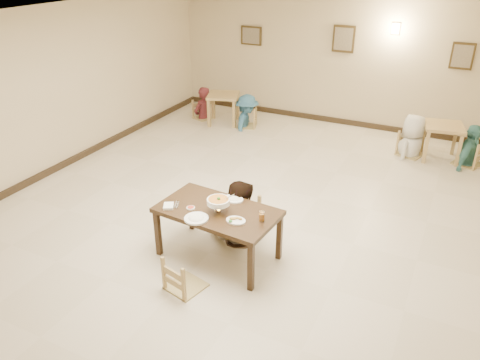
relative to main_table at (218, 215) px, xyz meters
The scene contains 31 objects.
floor 1.31m from the main_table, 97.98° to the left, with size 10.00×10.00×0.00m, color beige.
ceiling 2.59m from the main_table, 97.98° to the left, with size 10.00×10.00×0.00m, color white.
wall_back 6.17m from the main_table, 91.46° to the left, with size 10.00×10.00×0.00m, color beige.
wall_left 4.38m from the main_table, 164.99° to the left, with size 10.00×10.00×0.00m, color beige.
baseboard_back 6.12m from the main_table, 91.47° to the left, with size 8.00×0.06×0.12m, color #2E2215.
baseboard_left 4.32m from the main_table, 164.89° to the left, with size 0.06×10.00×0.12m, color #2E2215.
picture_a 6.63m from the main_table, 111.21° to the left, with size 0.55×0.04×0.45m.
picture_b 6.22m from the main_table, 90.53° to the left, with size 0.50×0.04×0.60m.
picture_c 6.65m from the main_table, 68.07° to the left, with size 0.45×0.04×0.55m.
wall_sconce 6.38m from the main_table, 80.25° to the left, with size 0.16×0.05×0.22m, color #FFD88C.
main_table is the anchor object (origin of this frame).
chair_far 0.66m from the main_table, 87.99° to the left, with size 0.50×0.50×1.07m.
chair_near 0.80m from the main_table, 93.95° to the right, with size 0.43×0.43×0.91m.
main_diner 0.61m from the main_table, 88.10° to the left, with size 0.89×0.69×1.82m, color gray.
curry_warmer 0.25m from the main_table, 48.69° to the right, with size 0.34×0.30×0.27m.
rice_plate_far 0.35m from the main_table, 79.05° to the left, with size 0.30×0.30×0.07m.
rice_plate_near 0.37m from the main_table, 110.46° to the right, with size 0.31×0.31×0.07m.
fried_plate 0.40m from the main_table, 24.88° to the right, with size 0.26×0.26×0.06m.
chili_dish 0.37m from the main_table, 158.01° to the right, with size 0.11×0.11×0.02m.
napkin_cutlery 0.67m from the main_table, 159.75° to the right, with size 0.23×0.28×0.03m.
drink_glass 0.66m from the main_table, ahead, with size 0.07×0.07×0.14m.
bg_table_left 5.47m from the main_table, 117.33° to the left, with size 0.92×0.92×0.72m.
bg_table_right 5.47m from the main_table, 63.91° to the left, with size 0.86×0.86×0.73m.
bg_chair_ll 5.85m from the main_table, 122.37° to the left, with size 0.42×0.42×0.88m.
bg_chair_lr 5.25m from the main_table, 111.24° to the left, with size 0.44×0.44×0.94m.
bg_chair_rl 5.20m from the main_table, 68.96° to the left, with size 0.46×0.46×0.98m.
bg_chair_rr 5.70m from the main_table, 58.83° to the left, with size 0.47×0.47×0.99m.
bg_diner_a 5.84m from the main_table, 122.37° to the left, with size 0.59×0.38×1.60m, color #521C22.
bg_diner_b 5.24m from the main_table, 111.24° to the left, with size 1.00×0.58×1.55m, color teal.
bg_diner_c 5.20m from the main_table, 68.96° to the left, with size 0.84×0.55×1.72m, color silver.
bg_diner_d 5.70m from the main_table, 58.83° to the left, with size 0.96×0.40×1.64m, color teal.
Camera 1 is at (2.80, -5.80, 3.90)m, focal length 35.00 mm.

